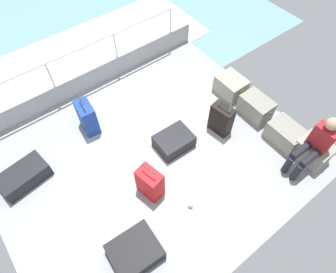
% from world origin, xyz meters
% --- Properties ---
extents(ground_plane, '(4.40, 5.20, 0.06)m').
position_xyz_m(ground_plane, '(0.00, 0.00, -0.03)').
color(ground_plane, '#939699').
extents(gunwale_port, '(0.06, 5.20, 0.45)m').
position_xyz_m(gunwale_port, '(-2.17, 0.00, 0.23)').
color(gunwale_port, '#939699').
rests_on(gunwale_port, ground_plane).
extents(railing_port, '(0.04, 4.20, 1.02)m').
position_xyz_m(railing_port, '(-2.17, 0.00, 0.78)').
color(railing_port, silver).
rests_on(railing_port, ground_plane).
extents(sea_wake, '(12.00, 12.00, 0.01)m').
position_xyz_m(sea_wake, '(-3.60, 0.00, -0.34)').
color(sea_wake, '#6B99A8').
rests_on(sea_wake, ground_plane).
extents(cargo_crate_0, '(0.60, 0.46, 0.39)m').
position_xyz_m(cargo_crate_0, '(-0.30, 2.17, 0.19)').
color(cargo_crate_0, gray).
rests_on(cargo_crate_0, ground_plane).
extents(cargo_crate_1, '(0.64, 0.41, 0.41)m').
position_xyz_m(cargo_crate_1, '(0.39, 2.15, 0.20)').
color(cargo_crate_1, gray).
rests_on(cargo_crate_1, ground_plane).
extents(cargo_crate_2, '(0.65, 0.43, 0.38)m').
position_xyz_m(cargo_crate_2, '(1.14, 2.11, 0.19)').
color(cargo_crate_2, gray).
rests_on(cargo_crate_2, ground_plane).
extents(cargo_crate_3, '(0.58, 0.43, 0.41)m').
position_xyz_m(cargo_crate_3, '(1.67, 2.19, 0.20)').
color(cargo_crate_3, gray).
rests_on(cargo_crate_3, ground_plane).
extents(passenger_seated, '(0.34, 0.66, 1.11)m').
position_xyz_m(passenger_seated, '(1.67, 2.00, 0.59)').
color(passenger_seated, maroon).
rests_on(passenger_seated, ground_plane).
extents(suitcase_0, '(0.44, 0.33, 0.75)m').
position_xyz_m(suitcase_0, '(0.50, -0.39, 0.29)').
color(suitcase_0, red).
rests_on(suitcase_0, ground_plane).
extents(suitcase_1, '(0.62, 0.71, 0.26)m').
position_xyz_m(suitcase_1, '(1.17, -1.14, 0.13)').
color(suitcase_1, black).
rests_on(suitcase_1, ground_plane).
extents(suitcase_2, '(0.51, 0.65, 0.27)m').
position_xyz_m(suitcase_2, '(0.03, 0.46, 0.13)').
color(suitcase_2, black).
rests_on(suitcase_2, ground_plane).
extents(suitcase_3, '(0.43, 0.28, 0.81)m').
position_xyz_m(suitcase_3, '(0.26, 1.36, 0.31)').
color(suitcase_3, black).
rests_on(suitcase_3, ground_plane).
extents(suitcase_4, '(0.55, 0.84, 0.28)m').
position_xyz_m(suitcase_4, '(-0.92, -1.93, 0.14)').
color(suitcase_4, black).
rests_on(suitcase_4, ground_plane).
extents(suitcase_5, '(0.46, 0.30, 0.80)m').
position_xyz_m(suitcase_5, '(-1.25, -0.54, 0.31)').
color(suitcase_5, navy).
rests_on(suitcase_5, ground_plane).
extents(paper_cup, '(0.08, 0.08, 0.10)m').
position_xyz_m(paper_cup, '(1.10, -0.04, 0.05)').
color(paper_cup, white).
rests_on(paper_cup, ground_plane).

